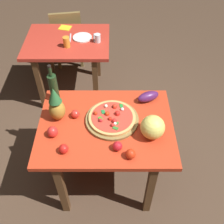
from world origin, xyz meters
The scene contains 21 objects.
ground_plane centered at (0.00, 0.00, 0.00)m, with size 10.00×10.00×0.00m, color #4C3828.
display_table centered at (0.00, 0.00, 0.66)m, with size 1.10×0.83×0.77m.
background_table centered at (-0.47, 1.29, 0.65)m, with size 0.98×0.76×0.77m.
dining_chair centered at (-0.57, 1.89, 0.48)m, with size 0.46×0.46×0.85m.
pizza_board centered at (0.05, 0.04, 0.78)m, with size 0.44×0.44×0.03m, color olive.
pizza centered at (0.05, 0.04, 0.81)m, with size 0.39×0.39×0.06m.
wine_bottle centered at (-0.45, 0.30, 0.91)m, with size 0.08×0.08×0.37m.
pineapple_left centered at (-0.39, 0.07, 0.91)m, with size 0.13×0.13×0.32m.
melon centered at (0.36, -0.11, 0.86)m, with size 0.19×0.19×0.19m, color #E2D764.
bell_pepper centered at (-0.41, -0.11, 0.81)m, with size 0.08×0.08×0.09m, color red.
eggplant centered at (0.37, 0.28, 0.81)m, with size 0.20×0.09×0.09m, color #501F57.
tomato_at_corner centered at (0.19, -0.32, 0.80)m, with size 0.08×0.08×0.08m, color red.
tomato_near_board centered at (-0.25, 0.09, 0.80)m, with size 0.07×0.07×0.07m, color red.
tomato_beside_pepper centered at (0.09, -0.24, 0.80)m, with size 0.07×0.07×0.07m, color red.
tomato_by_bottle centered at (-0.31, -0.27, 0.80)m, with size 0.07×0.07×0.07m, color red.
drinking_glass_juice centered at (-0.45, 1.15, 0.83)m, with size 0.07×0.07×0.12m, color orange.
drinking_glass_water centered at (-0.11, 1.25, 0.81)m, with size 0.07×0.07×0.10m, color silver.
dinner_plate centered at (-0.29, 1.33, 0.77)m, with size 0.22×0.22×0.02m, color white.
fork_utensil centered at (-0.43, 1.33, 0.77)m, with size 0.02×0.18×0.01m, color silver.
knife_utensil centered at (-0.15, 1.33, 0.77)m, with size 0.02×0.18×0.01m, color silver.
napkin_folded centered at (-0.53, 1.57, 0.77)m, with size 0.14×0.12×0.01m, color yellow.
Camera 1 is at (0.05, -1.41, 2.39)m, focal length 42.26 mm.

